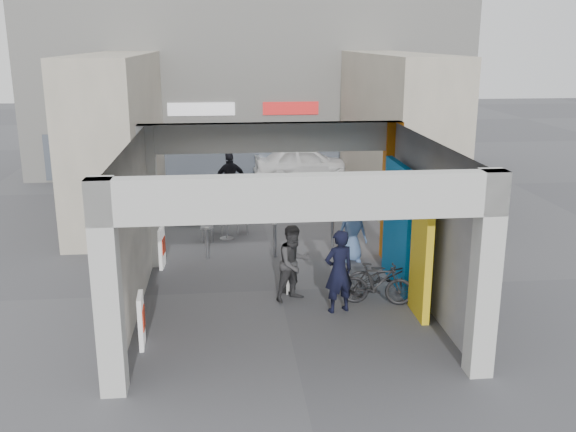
{
  "coord_description": "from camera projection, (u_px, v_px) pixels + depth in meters",
  "views": [
    {
      "loc": [
        -1.16,
        -13.37,
        5.47
      ],
      "look_at": [
        0.29,
        1.0,
        1.45
      ],
      "focal_mm": 40.0,
      "sensor_mm": 36.0,
      "label": 1
    }
  ],
  "objects": [
    {
      "name": "man_elderly",
      "position": [
        352.0,
        232.0,
        16.12
      ],
      "size": [
        0.81,
        0.59,
        1.52
      ],
      "primitive_type": "imported",
      "rotation": [
        0.0,
        0.0,
        0.15
      ],
      "color": "#5E7FB7",
      "rests_on": "ground"
    },
    {
      "name": "cafe_set",
      "position": [
        223.0,
        226.0,
        18.28
      ],
      "size": [
        1.34,
        1.08,
        0.81
      ],
      "rotation": [
        0.0,
        0.0,
        0.04
      ],
      "color": "#A8A8AD",
      "rests_on": "ground"
    },
    {
      "name": "far_building",
      "position": [
        250.0,
        75.0,
        26.74
      ],
      "size": [
        18.0,
        4.08,
        8.0
      ],
      "color": "silver",
      "rests_on": "ground"
    },
    {
      "name": "bicycle_front",
      "position": [
        387.0,
        276.0,
        13.96
      ],
      "size": [
        1.81,
        0.72,
        0.93
      ],
      "primitive_type": "imported",
      "rotation": [
        0.0,
        0.0,
        1.51
      ],
      "color": "black",
      "rests_on": "ground"
    },
    {
      "name": "bollard_center",
      "position": [
        275.0,
        240.0,
        16.5
      ],
      "size": [
        0.09,
        0.09,
        0.9
      ],
      "primitive_type": "cylinder",
      "color": "gray",
      "rests_on": "ground"
    },
    {
      "name": "plaza_bldg_left",
      "position": [
        119.0,
        134.0,
        20.48
      ],
      "size": [
        2.0,
        9.0,
        5.0
      ],
      "primitive_type": "cube",
      "color": "#BFB39E",
      "rests_on": "ground"
    },
    {
      "name": "border_collie",
      "position": [
        289.0,
        282.0,
        14.21
      ],
      "size": [
        0.23,
        0.44,
        0.61
      ],
      "rotation": [
        0.0,
        0.0,
        -0.42
      ],
      "color": "black",
      "rests_on": "ground"
    },
    {
      "name": "produce_stand",
      "position": [
        196.0,
        212.0,
        19.6
      ],
      "size": [
        1.27,
        0.69,
        0.83
      ],
      "rotation": [
        0.0,
        0.0,
        0.03
      ],
      "color": "black",
      "rests_on": "ground"
    },
    {
      "name": "arcade_canopy",
      "position": [
        309.0,
        199.0,
        13.05
      ],
      "size": [
        6.4,
        6.45,
        6.4
      ],
      "color": "#BBBBB6",
      "rests_on": "ground"
    },
    {
      "name": "bollard_left",
      "position": [
        207.0,
        243.0,
        16.39
      ],
      "size": [
        0.09,
        0.09,
        0.81
      ],
      "primitive_type": "cylinder",
      "color": "gray",
      "rests_on": "ground"
    },
    {
      "name": "plaza_bldg_right",
      "position": [
        394.0,
        130.0,
        21.35
      ],
      "size": [
        2.0,
        9.0,
        5.0
      ],
      "primitive_type": "cube",
      "color": "#BFB39E",
      "rests_on": "ground"
    },
    {
      "name": "advert_board_far",
      "position": [
        162.0,
        247.0,
        15.75
      ],
      "size": [
        0.13,
        0.55,
        1.0
      ],
      "rotation": [
        0.0,
        0.0,
        -0.07
      ],
      "color": "white",
      "rests_on": "ground"
    },
    {
      "name": "bollard_right",
      "position": [
        332.0,
        235.0,
        16.81
      ],
      "size": [
        0.09,
        0.09,
        0.99
      ],
      "primitive_type": "cylinder",
      "color": "gray",
      "rests_on": "ground"
    },
    {
      "name": "crate_stack",
      "position": [
        289.0,
        196.0,
        21.77
      ],
      "size": [
        0.54,
        0.48,
        0.56
      ],
      "rotation": [
        0.0,
        0.0,
        -0.34
      ],
      "color": "#18561D",
      "rests_on": "ground"
    },
    {
      "name": "man_with_dog",
      "position": [
        339.0,
        271.0,
        13.07
      ],
      "size": [
        0.74,
        0.59,
        1.75
      ],
      "primitive_type": "imported",
      "rotation": [
        0.0,
        0.0,
        3.45
      ],
      "color": "black",
      "rests_on": "ground"
    },
    {
      "name": "ground",
      "position": [
        280.0,
        290.0,
        14.4
      ],
      "size": [
        90.0,
        90.0,
        0.0
      ],
      "primitive_type": "plane",
      "color": "#505055",
      "rests_on": "ground"
    },
    {
      "name": "advert_board_near",
      "position": [
        141.0,
        320.0,
        11.68
      ],
      "size": [
        0.12,
        0.55,
        1.0
      ],
      "rotation": [
        0.0,
        0.0,
        0.05
      ],
      "color": "white",
      "rests_on": "ground"
    },
    {
      "name": "man_back_turned",
      "position": [
        294.0,
        263.0,
        13.67
      ],
      "size": [
        1.02,
        0.95,
        1.67
      ],
      "primitive_type": "imported",
      "rotation": [
        0.0,
        0.0,
        0.51
      ],
      "color": "#39383B",
      "rests_on": "ground"
    },
    {
      "name": "bicycle_rear",
      "position": [
        377.0,
        284.0,
        13.54
      ],
      "size": [
        1.59,
        0.75,
        0.92
      ],
      "primitive_type": "imported",
      "rotation": [
        0.0,
        0.0,
        1.35
      ],
      "color": "black",
      "rests_on": "ground"
    },
    {
      "name": "man_crates",
      "position": [
        230.0,
        180.0,
        21.12
      ],
      "size": [
        1.19,
        0.73,
        1.89
      ],
      "primitive_type": "imported",
      "rotation": [
        0.0,
        0.0,
        3.41
      ],
      "color": "black",
      "rests_on": "ground"
    },
    {
      "name": "white_van",
      "position": [
        305.0,
        163.0,
        25.39
      ],
      "size": [
        4.14,
        1.78,
        1.39
      ],
      "primitive_type": "imported",
      "rotation": [
        0.0,
        0.0,
        1.6
      ],
      "color": "white",
      "rests_on": "ground"
    }
  ]
}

